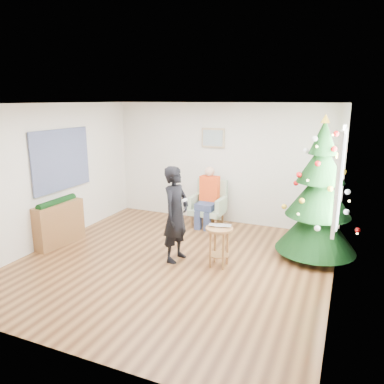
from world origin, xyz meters
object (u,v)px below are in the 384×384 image
at_px(christmas_tree, 319,195).
at_px(console, 59,224).
at_px(armchair, 208,209).
at_px(standing_man, 176,214).
at_px(stool, 219,246).

distance_m(christmas_tree, console, 4.71).
relative_size(armchair, standing_man, 0.61).
xyz_separation_m(armchair, console, (-2.19, -2.12, 0.04)).
bearing_deg(christmas_tree, standing_man, -154.02).
relative_size(armchair, console, 0.98).
height_order(standing_man, console, standing_man).
bearing_deg(armchair, christmas_tree, -18.71).
relative_size(christmas_tree, standing_man, 1.51).
xyz_separation_m(stool, standing_man, (-0.75, -0.04, 0.47)).
relative_size(standing_man, console, 1.61).
bearing_deg(console, stool, 11.72).
height_order(christmas_tree, standing_man, christmas_tree).
height_order(christmas_tree, console, christmas_tree).
distance_m(christmas_tree, stool, 1.89).
height_order(christmas_tree, armchair, christmas_tree).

